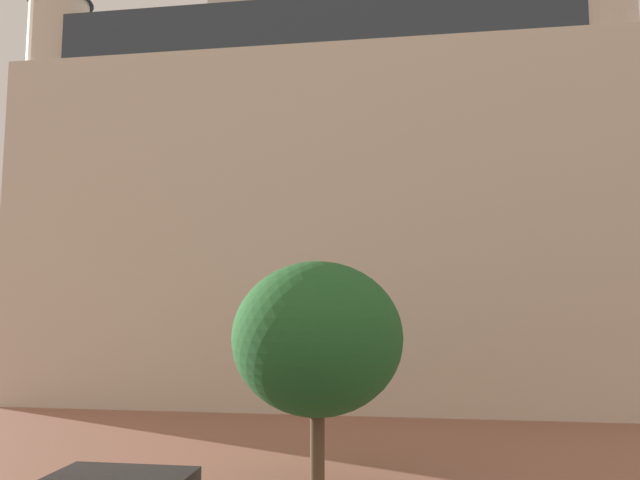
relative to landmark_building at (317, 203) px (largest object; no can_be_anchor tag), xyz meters
The scene contains 2 objects.
landmark_building is the anchor object (origin of this frame).
tree_curb_far 16.72m from the landmark_building, 81.54° to the right, with size 4.18×4.18×5.56m.
Camera 1 is at (1.72, -0.96, 4.46)m, focal length 33.72 mm.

